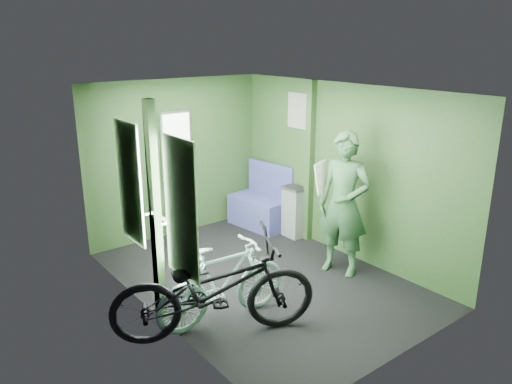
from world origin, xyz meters
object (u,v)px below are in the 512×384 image
Objects in this scene: bicycle_black at (216,336)px; waste_box at (294,212)px; bicycle_mint at (224,321)px; bench_seat at (261,208)px; passenger at (343,204)px.

bicycle_black is 2.61× the size of waste_box.
bicycle_mint is (0.22, 0.18, 0.00)m from bicycle_black.
waste_box is 0.78× the size of bench_seat.
bicycle_mint is 2.04m from passenger.
passenger is at bearing -103.43° from bench_seat.
bicycle_mint is at bearing -108.49° from passenger.
bench_seat reaches higher than waste_box.
bicycle_black is 1.35× the size of bicycle_mint.
passenger is at bearing -58.92° from bicycle_black.
bicycle_black is 1.12× the size of passenger.
bicycle_mint is at bearing -148.85° from waste_box.
passenger is 1.39m from waste_box.
passenger is (1.83, 0.06, 0.90)m from bicycle_mint.
passenger reaches higher than bicycle_mint.
passenger is at bearing -104.85° from waste_box.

